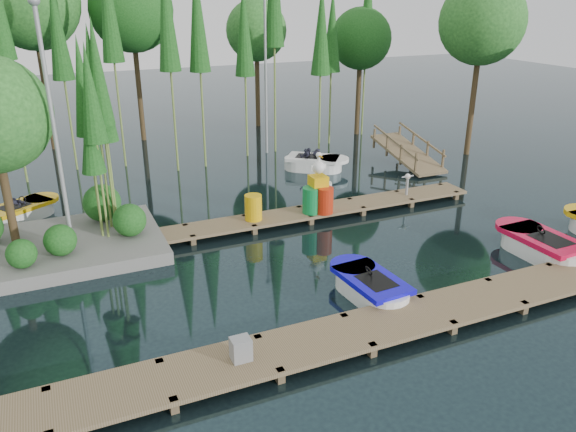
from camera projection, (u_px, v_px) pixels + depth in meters
name	position (u px, v px, depth m)	size (l,w,h in m)	color
ground_plane	(279.00, 259.00, 16.45)	(90.00, 90.00, 0.00)	#1A2C31
near_dock	(358.00, 331.00, 12.54)	(18.00, 1.50, 0.50)	brown
far_dock	(278.00, 218.00, 18.86)	(15.00, 1.20, 0.50)	brown
island	(26.00, 150.00, 15.70)	(6.20, 4.20, 6.75)	slate
tree_screen	(128.00, 23.00, 22.40)	(34.42, 18.53, 10.31)	#41311C
lamp_island	(52.00, 114.00, 14.92)	(0.30, 0.30, 7.25)	gray
lamp_rear	(266.00, 63.00, 25.70)	(0.30, 0.30, 7.25)	gray
ramp	(407.00, 153.00, 25.12)	(1.50, 3.94, 1.49)	brown
boat_blue	(370.00, 287.00, 14.36)	(1.38, 2.74, 0.89)	white
boat_red	(541.00, 246.00, 16.58)	(1.43, 3.04, 1.01)	white
boat_yellow_far	(22.00, 211.00, 19.26)	(2.79, 2.40, 1.29)	white
boat_white_far	(314.00, 163.00, 24.57)	(3.03, 2.75, 1.34)	white
utility_cabinet	(241.00, 349.00, 11.39)	(0.40, 0.34, 0.49)	gray
yellow_barrel	(253.00, 207.00, 18.35)	(0.57, 0.57, 0.85)	#E3AA0B
drum_cluster	(319.00, 194.00, 19.03)	(1.20, 1.10, 2.06)	#0D7835
seagull_post	(407.00, 181.00, 20.56)	(0.51, 0.27, 0.81)	gray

